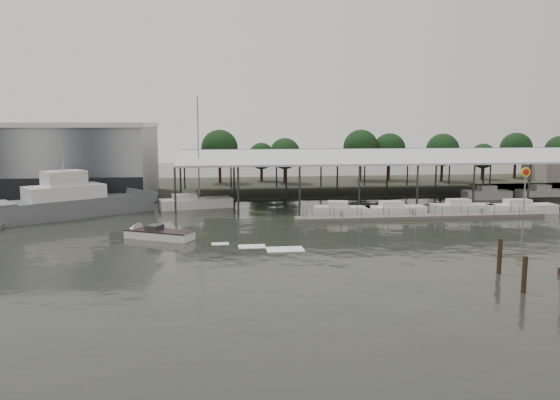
{
  "coord_description": "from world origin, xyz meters",
  "views": [
    {
      "loc": [
        -7.84,
        -46.7,
        10.38
      ],
      "look_at": [
        -0.8,
        8.92,
        2.5
      ],
      "focal_mm": 35.0,
      "sensor_mm": 36.0,
      "label": 1
    }
  ],
  "objects": [
    {
      "name": "moored_cruiser_3",
      "position": [
        27.92,
        12.08,
        0.61
      ],
      "size": [
        8.06,
        2.25,
        1.7
      ],
      "rotation": [
        0.0,
        0.0,
        -0.01
      ],
      "color": "white",
      "rests_on": "ground"
    },
    {
      "name": "covered_boat_shed",
      "position": [
        17.0,
        28.0,
        6.13
      ],
      "size": [
        58.24,
        24.0,
        6.96
      ],
      "color": "silver",
      "rests_on": "ground"
    },
    {
      "name": "shell_fuel_sign",
      "position": [
        27.0,
        9.99,
        3.93
      ],
      "size": [
        1.1,
        0.18,
        5.55
      ],
      "color": "gray",
      "rests_on": "ground"
    },
    {
      "name": "land_strip_far",
      "position": [
        0.0,
        42.0,
        0.1
      ],
      "size": [
        140.0,
        30.0,
        0.3
      ],
      "color": "#373A2C",
      "rests_on": "ground"
    },
    {
      "name": "moored_cruiser_1",
      "position": [
        12.78,
        12.42,
        0.61
      ],
      "size": [
        6.92,
        2.35,
        1.7
      ],
      "rotation": [
        0.0,
        0.0,
        0.02
      ],
      "color": "white",
      "rests_on": "ground"
    },
    {
      "name": "trawler_dock",
      "position": [
        -30.0,
        14.0,
        0.25
      ],
      "size": [
        3.0,
        18.0,
        0.5
      ],
      "color": "#68625C",
      "rests_on": "ground"
    },
    {
      "name": "mooring_pilings",
      "position": [
        14.13,
        -15.24,
        1.01
      ],
      "size": [
        6.52,
        8.31,
        3.57
      ],
      "color": "#332419",
      "rests_on": "ground"
    },
    {
      "name": "grey_trawler",
      "position": [
        -23.1,
        16.57,
        1.58
      ],
      "size": [
        17.43,
        13.89,
        8.84
      ],
      "rotation": [
        0.0,
        0.0,
        0.6
      ],
      "color": "slate",
      "rests_on": "ground"
    },
    {
      "name": "floating_dock",
      "position": [
        15.0,
        10.0,
        0.2
      ],
      "size": [
        28.0,
        2.0,
        1.4
      ],
      "color": "#68625C",
      "rests_on": "ground"
    },
    {
      "name": "moored_cruiser_0",
      "position": [
        6.78,
        13.1,
        0.61
      ],
      "size": [
        6.67,
        3.62,
        1.7
      ],
      "rotation": [
        0.0,
        0.0,
        -0.24
      ],
      "color": "white",
      "rests_on": "ground"
    },
    {
      "name": "horizon_tree_line",
      "position": [
        23.61,
        47.52,
        5.67
      ],
      "size": [
        69.1,
        9.86,
        9.37
      ],
      "color": "black",
      "rests_on": "ground"
    },
    {
      "name": "moored_cruiser_2",
      "position": [
        21.13,
        13.07,
        0.61
      ],
      "size": [
        7.39,
        2.8,
        1.7
      ],
      "rotation": [
        0.0,
        0.0,
        -0.08
      ],
      "color": "white",
      "rests_on": "ground"
    },
    {
      "name": "ground",
      "position": [
        0.0,
        0.0,
        0.0
      ],
      "size": [
        200.0,
        200.0,
        0.0
      ],
      "primitive_type": "plane",
      "color": "black",
      "rests_on": "ground"
    },
    {
      "name": "white_sailboat",
      "position": [
        -9.94,
        20.75,
        0.66
      ],
      "size": [
        9.2,
        4.69,
        13.78
      ],
      "rotation": [
        0.0,
        0.0,
        0.25
      ],
      "color": "white",
      "rests_on": "ground"
    },
    {
      "name": "speedboat_underway",
      "position": [
        -13.13,
        3.1,
        0.39
      ],
      "size": [
        16.6,
        9.61,
        2.0
      ],
      "rotation": [
        0.0,
        0.0,
        2.66
      ],
      "color": "white",
      "rests_on": "ground"
    },
    {
      "name": "storage_warehouse",
      "position": [
        -28.0,
        29.94,
        5.29
      ],
      "size": [
        24.5,
        20.5,
        10.5
      ],
      "color": "#91959A",
      "rests_on": "ground"
    }
  ]
}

